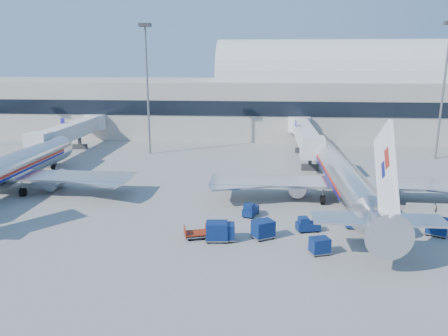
# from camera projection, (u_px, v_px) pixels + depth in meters

# --- Properties ---
(ground) EXTENTS (260.00, 260.00, 0.00)m
(ground) POSITION_uv_depth(u_px,v_px,m) (259.00, 213.00, 48.58)
(ground) COLOR gray
(ground) RESTS_ON ground
(terminal) EXTENTS (170.00, 28.15, 21.00)m
(terminal) POSITION_uv_depth(u_px,v_px,m) (203.00, 99.00, 102.01)
(terminal) COLOR #B2AA9E
(terminal) RESTS_ON ground
(airliner_main) EXTENTS (32.00, 37.26, 12.07)m
(airliner_main) POSITION_uv_depth(u_px,v_px,m) (345.00, 179.00, 51.40)
(airliner_main) COLOR silver
(airliner_main) RESTS_ON ground
(airliner_mid) EXTENTS (32.00, 37.26, 12.07)m
(airliner_mid) POSITION_uv_depth(u_px,v_px,m) (5.00, 171.00, 54.89)
(airliner_mid) COLOR silver
(airliner_mid) RESTS_ON ground
(jetbridge_near) EXTENTS (4.40, 27.50, 6.25)m
(jetbridge_near) POSITION_uv_depth(u_px,v_px,m) (304.00, 134.00, 76.79)
(jetbridge_near) COLOR silver
(jetbridge_near) RESTS_ON ground
(jetbridge_mid) EXTENTS (4.40, 27.50, 6.25)m
(jetbridge_mid) POSITION_uv_depth(u_px,v_px,m) (74.00, 130.00, 80.28)
(jetbridge_mid) COLOR silver
(jetbridge_mid) RESTS_ON ground
(mast_west) EXTENTS (2.00, 1.20, 22.60)m
(mast_west) POSITION_uv_depth(u_px,v_px,m) (147.00, 70.00, 75.68)
(mast_west) COLOR slate
(mast_west) RESTS_ON ground
(mast_east) EXTENTS (2.00, 1.20, 22.60)m
(mast_east) POSITION_uv_depth(u_px,v_px,m) (446.00, 71.00, 71.53)
(mast_east) COLOR slate
(mast_east) RESTS_ON ground
(barrier_near) EXTENTS (3.00, 0.55, 0.90)m
(barrier_near) POSITION_uv_depth(u_px,v_px,m) (420.00, 208.00, 48.92)
(barrier_near) COLOR #9E9E96
(barrier_near) RESTS_ON ground
(tug_lead) EXTENTS (2.50, 1.68, 1.49)m
(tug_lead) POSITION_uv_depth(u_px,v_px,m) (307.00, 225.00, 43.17)
(tug_lead) COLOR #0A1D4E
(tug_lead) RESTS_ON ground
(tug_right) EXTENTS (2.38, 1.95, 1.39)m
(tug_right) POSITION_uv_depth(u_px,v_px,m) (357.00, 223.00, 43.72)
(tug_right) COLOR #0A1D4E
(tug_right) RESTS_ON ground
(tug_left) EXTENTS (1.87, 2.56, 1.50)m
(tug_left) POSITION_uv_depth(u_px,v_px,m) (250.00, 210.00, 47.45)
(tug_left) COLOR #0A1D4E
(tug_left) RESTS_ON ground
(cart_train_a) EXTENTS (2.51, 2.34, 1.77)m
(cart_train_a) POSITION_uv_depth(u_px,v_px,m) (263.00, 229.00, 41.42)
(cart_train_a) COLOR #0A1D4E
(cart_train_a) RESTS_ON ground
(cart_train_b) EXTENTS (2.02, 1.61, 1.67)m
(cart_train_b) POSITION_uv_depth(u_px,v_px,m) (225.00, 232.00, 40.89)
(cart_train_b) COLOR #0A1D4E
(cart_train_b) RESTS_ON ground
(cart_train_c) EXTENTS (2.24, 1.79, 1.86)m
(cart_train_c) POSITION_uv_depth(u_px,v_px,m) (217.00, 231.00, 40.78)
(cart_train_c) COLOR #0A1D4E
(cart_train_c) RESTS_ON ground
(cart_solo_near) EXTENTS (2.02, 1.78, 1.48)m
(cart_solo_near) POSITION_uv_depth(u_px,v_px,m) (320.00, 246.00, 38.09)
(cart_solo_near) COLOR #0A1D4E
(cart_solo_near) RESTS_ON ground
(cart_solo_far) EXTENTS (2.44, 2.21, 1.75)m
(cart_solo_far) POSITION_uv_depth(u_px,v_px,m) (437.00, 226.00, 42.15)
(cart_solo_far) COLOR #0A1D4E
(cart_solo_far) RESTS_ON ground
(cart_open_red) EXTENTS (2.53, 2.10, 0.58)m
(cart_open_red) POSITION_uv_depth(u_px,v_px,m) (196.00, 234.00, 41.56)
(cart_open_red) COLOR slate
(cart_open_red) RESTS_ON ground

